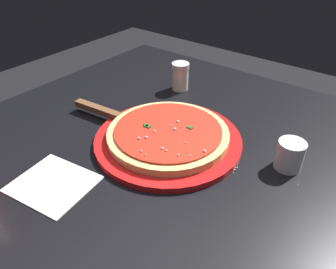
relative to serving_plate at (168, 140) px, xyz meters
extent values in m
cube|color=black|center=(0.38, -0.36, -0.40)|extent=(0.06, 0.06, 0.73)
cube|color=black|center=(-0.03, 0.02, -0.02)|extent=(0.96, 0.90, 0.03)
cylinder|color=red|center=(0.00, 0.00, 0.00)|extent=(0.31, 0.31, 0.01)
cylinder|color=#DBB26B|center=(0.00, 0.00, 0.01)|extent=(0.25, 0.25, 0.02)
cylinder|color=red|center=(0.00, 0.00, 0.02)|extent=(0.22, 0.22, 0.00)
sphere|color=#EFEACC|center=(-0.02, 0.09, 0.03)|extent=(0.00, 0.00, 0.00)
sphere|color=#EFEACC|center=(-0.07, 0.06, 0.03)|extent=(0.00, 0.00, 0.00)
sphere|color=#EFEACC|center=(-0.04, 0.06, 0.03)|extent=(0.00, 0.00, 0.00)
sphere|color=#EFEACC|center=(0.00, -0.01, 0.03)|extent=(0.00, 0.00, 0.00)
sphere|color=#EFEACC|center=(-0.09, 0.05, 0.03)|extent=(0.00, 0.00, 0.00)
sphere|color=#EFEACC|center=(-0.01, -0.01, 0.03)|extent=(0.01, 0.01, 0.01)
sphere|color=#EFEACC|center=(-0.03, 0.06, 0.03)|extent=(0.00, 0.00, 0.00)
sphere|color=#EFEACC|center=(0.00, -0.03, 0.03)|extent=(0.01, 0.01, 0.01)
sphere|color=#EFEACC|center=(0.01, 0.05, 0.03)|extent=(0.01, 0.01, 0.01)
sphere|color=#EFEACC|center=(0.02, 0.02, 0.03)|extent=(0.00, 0.00, 0.00)
sphere|color=#EFEACC|center=(0.02, 0.06, 0.03)|extent=(0.01, 0.01, 0.01)
sphere|color=#EFEACC|center=(-0.10, 0.02, 0.03)|extent=(0.01, 0.01, 0.01)
sphere|color=#EFEACC|center=(-0.10, 0.02, 0.03)|extent=(0.00, 0.00, 0.00)
sphere|color=#EFEACC|center=(-0.01, 0.09, 0.03)|extent=(0.00, 0.00, 0.00)
sphere|color=#EFEACC|center=(-0.06, 0.02, 0.03)|extent=(0.00, 0.00, 0.00)
cube|color=#23561E|center=(-0.04, -0.03, 0.03)|extent=(0.01, 0.01, 0.00)
cube|color=#23561E|center=(0.04, 0.01, 0.03)|extent=(0.01, 0.01, 0.00)
cube|color=#23561E|center=(0.04, 0.02, 0.03)|extent=(0.01, 0.01, 0.00)
cube|color=silver|center=(0.08, 0.01, 0.01)|extent=(0.10, 0.08, 0.00)
cube|color=brown|center=(0.19, 0.02, 0.01)|extent=(0.13, 0.03, 0.01)
cylinder|color=silver|center=(-0.23, -0.07, 0.02)|extent=(0.05, 0.05, 0.06)
cube|color=white|center=(0.08, 0.23, -0.01)|extent=(0.15, 0.14, 0.00)
cylinder|color=silver|center=(0.13, -0.22, 0.02)|extent=(0.04, 0.04, 0.06)
cylinder|color=silver|center=(0.13, -0.22, 0.06)|extent=(0.05, 0.05, 0.01)
camera|label=1|loc=(-0.34, 0.44, 0.39)|focal=34.83mm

